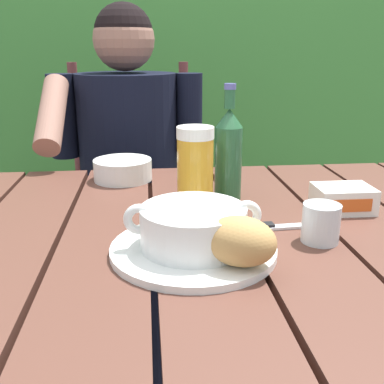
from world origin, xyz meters
TOP-DOWN VIEW (x-y plane):
  - dining_table at (0.00, 0.00)m, footprint 1.45×0.90m
  - hedge_backdrop at (-0.10, 1.74)m, footprint 3.16×0.88m
  - chair_near_diner at (-0.15, 0.89)m, footprint 0.45×0.42m
  - person_eating at (-0.15, 0.69)m, footprint 0.48×0.47m
  - serving_plate at (-0.02, -0.09)m, footprint 0.27×0.27m
  - soup_bowl at (-0.02, -0.09)m, footprint 0.22×0.17m
  - bread_roll at (0.04, -0.16)m, footprint 0.13×0.12m
  - beer_glass at (0.01, 0.12)m, footprint 0.07×0.07m
  - beer_bottle at (0.09, 0.18)m, footprint 0.06×0.06m
  - water_glass_small at (0.20, -0.06)m, footprint 0.06×0.06m
  - butter_tub at (0.30, 0.08)m, footprint 0.11×0.09m
  - table_knife at (0.14, 0.00)m, footprint 0.17×0.03m
  - diner_bowl at (-0.15, 0.35)m, footprint 0.14×0.14m

SIDE VIEW (x-z plane):
  - chair_near_diner at x=-0.15m, z-range -0.03..1.01m
  - dining_table at x=0.00m, z-range 0.30..1.08m
  - person_eating at x=-0.15m, z-range 0.11..1.33m
  - table_knife at x=0.14m, z-range 0.78..0.79m
  - serving_plate at x=-0.02m, z-range 0.78..0.79m
  - butter_tub at x=0.30m, z-range 0.78..0.83m
  - diner_bowl at x=-0.15m, z-range 0.78..0.83m
  - water_glass_small at x=0.20m, z-range 0.78..0.84m
  - soup_bowl at x=-0.02m, z-range 0.79..0.86m
  - bread_roll at x=0.04m, z-range 0.79..0.86m
  - beer_glass at x=0.01m, z-range 0.78..0.95m
  - beer_bottle at x=0.09m, z-range 0.76..1.00m
  - hedge_backdrop at x=-0.10m, z-range -0.23..2.18m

